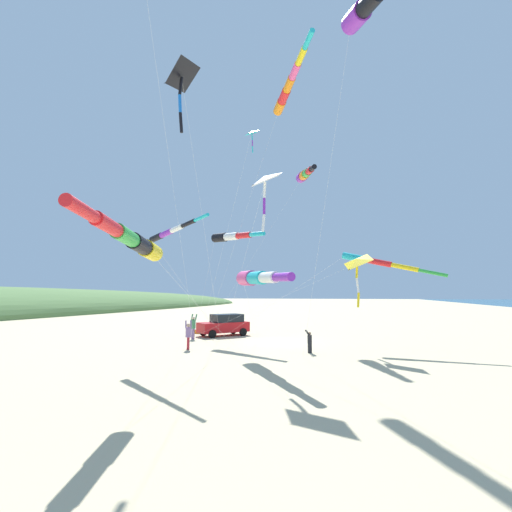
# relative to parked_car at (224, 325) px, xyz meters

# --- Properties ---
(ground_plane) EXTENTS (600.00, 600.00, 0.00)m
(ground_plane) POSITION_rel_parked_car_xyz_m (-5.64, 2.28, -0.95)
(ground_plane) COLOR #C6B58C
(parked_car) EXTENTS (4.16, 4.50, 1.85)m
(parked_car) POSITION_rel_parked_car_xyz_m (0.00, 0.00, 0.00)
(parked_car) COLOR red
(parked_car) RESTS_ON ground_plane
(cooler_box) EXTENTS (0.62, 0.42, 0.42)m
(cooler_box) POSITION_rel_parked_car_xyz_m (3.02, -0.82, -0.74)
(cooler_box) COLOR orange
(cooler_box) RESTS_ON ground_plane
(person_adult_flyer) EXTENTS (0.52, 0.64, 1.98)m
(person_adult_flyer) POSITION_rel_parked_car_xyz_m (1.44, 2.94, 0.12)
(person_adult_flyer) COLOR #8E6B9E
(person_adult_flyer) RESTS_ON ground_plane
(person_child_green_jacket) EXTENTS (0.62, 0.66, 1.84)m
(person_child_green_jacket) POSITION_rel_parked_car_xyz_m (-0.84, 7.74, 0.05)
(person_child_green_jacket) COLOR #B72833
(person_child_green_jacket) RESTS_ON ground_plane
(person_child_grey_jacket) EXTENTS (0.49, 0.44, 1.39)m
(person_child_grey_jacket) POSITION_rel_parked_car_xyz_m (-8.58, 6.63, -0.19)
(person_child_grey_jacket) COLOR #232328
(person_child_grey_jacket) RESTS_ON ground_plane
(kite_delta_blue_topmost) EXTENTS (8.35, 12.21, 10.29)m
(kite_delta_blue_topmost) POSITION_rel_parked_car_xyz_m (-6.91, 10.57, 8.80)
(kite_delta_blue_topmost) COLOR white
(kite_delta_blue_topmost) RESTS_ON ground_plane
(kite_delta_black_fish_shape) EXTENTS (14.58, 4.42, 6.17)m
(kite_delta_black_fish_shape) POSITION_rel_parked_car_xyz_m (-11.41, 5.36, 4.60)
(kite_delta_black_fish_shape) COLOR yellow
(kite_delta_black_fish_shape) RESTS_ON ground_plane
(kite_windsock_white_trailing) EXTENTS (6.46, 14.62, 5.02)m
(kite_windsock_white_trailing) POSITION_rel_parked_car_xyz_m (-6.13, 9.57, 3.53)
(kite_windsock_white_trailing) COLOR #EF4C93
(kite_windsock_white_trailing) RESTS_ON ground_plane
(kite_windsock_teal_far_right) EXTENTS (8.70, 5.68, 8.82)m
(kite_windsock_teal_far_right) POSITION_rel_parked_car_xyz_m (-1.32, 1.92, 7.39)
(kite_windsock_teal_far_right) COLOR black
(kite_windsock_teal_far_right) RESTS_ON ground_plane
(kite_windsock_red_high_left) EXTENTS (5.76, 9.61, 15.57)m
(kite_windsock_red_high_left) POSITION_rel_parked_car_xyz_m (-12.58, 15.14, 13.80)
(kite_windsock_red_high_left) COLOR purple
(kite_windsock_red_high_left) RESTS_ON ground_plane
(kite_delta_long_streamer_right) EXTENTS (4.50, 14.01, 15.03)m
(kite_delta_long_streamer_right) POSITION_rel_parked_car_xyz_m (-3.57, 13.94, 13.47)
(kite_delta_long_streamer_right) COLOR black
(kite_delta_long_streamer_right) RESTS_ON ground_plane
(kite_windsock_long_streamer_left) EXTENTS (9.87, 4.94, 14.83)m
(kite_windsock_long_streamer_left) POSITION_rel_parked_car_xyz_m (-7.09, -1.18, 13.14)
(kite_windsock_long_streamer_left) COLOR purple
(kite_windsock_long_streamer_left) RESTS_ON ground_plane
(kite_windsock_orange_high_right) EXTENTS (3.99, 18.04, 5.50)m
(kite_windsock_orange_high_right) POSITION_rel_parked_car_xyz_m (-5.08, 18.81, 4.26)
(kite_windsock_orange_high_right) COLOR yellow
(kite_windsock_orange_high_right) RESTS_ON ground_plane
(kite_windsock_yellow_midlevel) EXTENTS (11.35, 10.02, 18.00)m
(kite_windsock_yellow_midlevel) POSITION_rel_parked_car_xyz_m (-7.31, 6.32, 16.68)
(kite_windsock_yellow_midlevel) COLOR orange
(kite_windsock_yellow_midlevel) RESTS_ON ground_plane
(kite_windsock_rainbow_low_near) EXTENTS (6.03, 14.49, 7.49)m
(kite_windsock_rainbow_low_near) POSITION_rel_parked_car_xyz_m (-1.58, 11.44, 6.09)
(kite_windsock_rainbow_low_near) COLOR black
(kite_windsock_rainbow_low_near) RESTS_ON ground_plane
(kite_windsock_checkered_midright) EXTENTS (16.43, 2.04, 6.66)m
(kite_windsock_checkered_midright) POSITION_rel_parked_car_xyz_m (-12.68, 2.65, 4.86)
(kite_windsock_checkered_midright) COLOR #1EB7C6
(kite_windsock_checkered_midright) RESTS_ON ground_plane
(kite_delta_green_low_center) EXTENTS (8.85, 9.55, 14.96)m
(kite_delta_green_low_center) POSITION_rel_parked_car_xyz_m (-4.71, 6.43, 13.67)
(kite_delta_green_low_center) COLOR #1EB7C6
(kite_delta_green_low_center) RESTS_ON ground_plane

